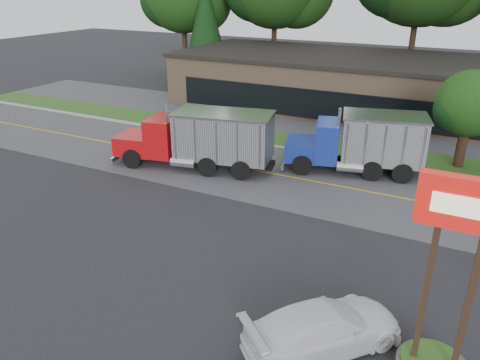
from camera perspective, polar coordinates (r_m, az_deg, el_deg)
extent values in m
plane|color=#2C2C31|center=(19.70, -8.80, -7.77)|extent=(140.00, 140.00, 0.00)
cube|color=slate|center=(26.68, 2.40, 1.06)|extent=(60.00, 8.00, 0.02)
cube|color=gold|center=(26.68, 2.40, 1.06)|extent=(60.00, 0.12, 0.01)
cube|color=#9E9E99|center=(30.30, 5.75, 3.72)|extent=(60.00, 0.30, 0.12)
cube|color=#1F4F1B|center=(31.90, 6.96, 4.67)|extent=(60.00, 3.40, 0.03)
cube|color=slate|center=(36.43, 9.76, 6.86)|extent=(60.00, 7.00, 0.02)
cube|color=#987B5D|center=(41.13, 15.30, 11.12)|extent=(32.00, 12.00, 4.00)
cube|color=#332116|center=(13.27, 21.65, -12.82)|extent=(0.16, 0.16, 5.00)
cube|color=#332116|center=(13.29, 26.01, -13.60)|extent=(0.16, 0.16, 5.00)
cube|color=red|center=(11.97, 25.89, -2.65)|extent=(2.20, 0.35, 1.30)
cube|color=beige|center=(11.79, 25.84, -3.02)|extent=(1.50, 0.04, 0.50)
cube|color=beige|center=(12.14, 25.94, -2.30)|extent=(1.50, 0.04, 0.50)
cylinder|color=#382619|center=(55.16, -6.68, 15.10)|extent=(0.56, 0.56, 4.84)
sphere|color=#19360E|center=(54.71, -4.73, 20.86)|extent=(6.63, 6.63, 6.63)
cylinder|color=#382619|center=(52.13, 4.12, 15.15)|extent=(0.56, 0.56, 5.59)
cylinder|color=#382619|center=(48.38, 20.00, 13.71)|extent=(0.56, 0.56, 6.37)
cylinder|color=#382619|center=(51.69, -4.03, 12.50)|extent=(0.44, 0.44, 1.00)
cone|color=black|center=(50.96, -4.21, 18.55)|extent=(4.77, 4.77, 9.77)
cylinder|color=#382619|center=(29.88, 25.31, 3.32)|extent=(0.56, 0.56, 2.02)
sphere|color=#19360E|center=(29.17, 26.22, 8.38)|extent=(3.70, 3.70, 3.70)
sphere|color=black|center=(28.92, 24.93, 7.78)|extent=(2.54, 2.54, 2.54)
cube|color=black|center=(27.17, -5.06, 2.69)|extent=(8.86, 2.74, 0.28)
cube|color=red|center=(28.51, -12.37, 4.41)|extent=(2.53, 2.67, 1.10)
cube|color=red|center=(27.58, -9.28, 5.32)|extent=(1.98, 2.66, 2.20)
cube|color=black|center=(27.75, -10.60, 6.20)|extent=(0.48, 2.07, 0.90)
cube|color=silver|center=(26.21, -2.00, 5.36)|extent=(5.67, 3.50, 2.50)
cube|color=silver|center=(25.84, -2.04, 8.10)|extent=(5.85, 3.68, 0.12)
cylinder|color=black|center=(29.57, -10.94, 4.08)|extent=(1.15, 0.56, 1.10)
cylinder|color=black|center=(27.66, -13.01, 2.55)|extent=(1.15, 0.56, 1.10)
cylinder|color=black|center=(27.62, -0.48, 3.13)|extent=(1.15, 0.56, 1.10)
cylinder|color=black|center=(25.56, -1.91, 1.43)|extent=(1.15, 0.56, 1.10)
cube|color=black|center=(27.25, 14.07, 2.13)|extent=(7.25, 2.78, 0.28)
cube|color=#1C319A|center=(27.13, 7.54, 3.78)|extent=(2.25, 2.66, 1.10)
cube|color=#1C319A|center=(26.86, 10.62, 4.74)|extent=(1.82, 2.64, 2.20)
cube|color=black|center=(26.76, 9.50, 5.65)|extent=(0.58, 2.05, 0.90)
cube|color=silver|center=(26.86, 17.05, 4.78)|extent=(4.81, 3.50, 2.50)
cube|color=silver|center=(26.50, 17.37, 7.44)|extent=(4.99, 3.69, 0.12)
cylinder|color=black|center=(28.38, 8.03, 3.46)|extent=(1.15, 0.61, 1.10)
cylinder|color=black|center=(26.23, 7.57, 1.81)|extent=(1.15, 0.61, 1.10)
cylinder|color=black|center=(28.44, 17.21, 2.66)|extent=(1.15, 0.61, 1.10)
cylinder|color=black|center=(26.29, 17.50, 0.95)|extent=(1.15, 0.61, 1.10)
imported|color=white|center=(14.52, 10.18, -17.28)|extent=(4.68, 5.00, 1.42)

